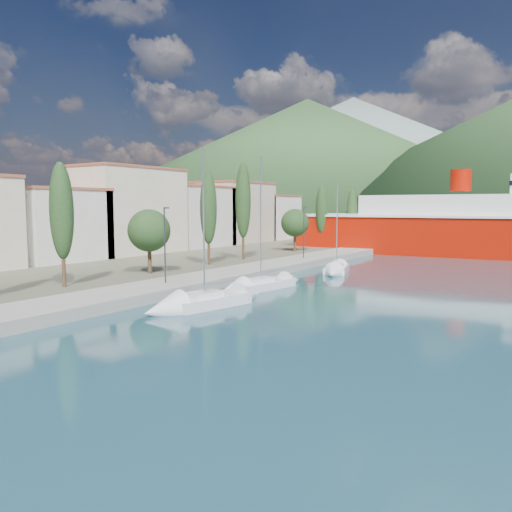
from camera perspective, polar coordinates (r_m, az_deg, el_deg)
The scene contains 9 objects.
ground at distance 136.07m, azimuth 25.69°, elevation 2.26°, with size 1400.00×1400.00×0.00m, color #1F4856.
quay at distance 49.77m, azimuth -0.93°, elevation -1.82°, with size 5.00×88.00×0.80m, color gray.
land_strip at distance 83.47m, azimuth -18.75°, elevation 0.91°, with size 70.00×148.00×0.70m, color #565644.
town_buildings at distance 72.53m, azimuth -11.05°, elevation 4.55°, with size 9.20×69.20×11.30m.
tree_row at distance 56.64m, azimuth -2.67°, elevation 4.61°, with size 3.90×64.74×11.24m.
lamp_posts at distance 40.40m, azimuth -10.40°, elevation 1.58°, with size 0.15×47.21×6.06m.
sailboat_near at distance 33.74m, azimuth -8.04°, elevation -5.66°, with size 4.02×8.52×11.78m.
sailboat_mid at distance 40.70m, azimuth -0.98°, elevation -3.68°, with size 3.38×8.44×11.82m.
sailboat_far at distance 51.58m, azimuth 8.98°, elevation -1.75°, with size 4.09×7.10×9.95m.
Camera 1 is at (19.10, -14.55, 6.97)m, focal length 35.00 mm.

